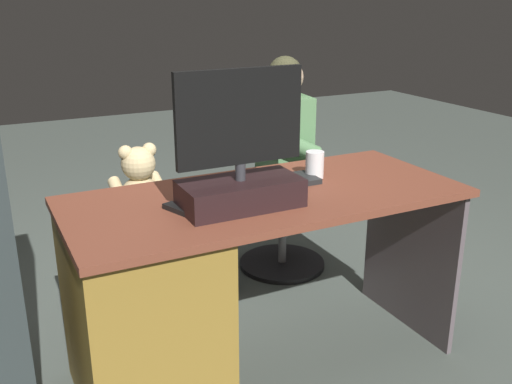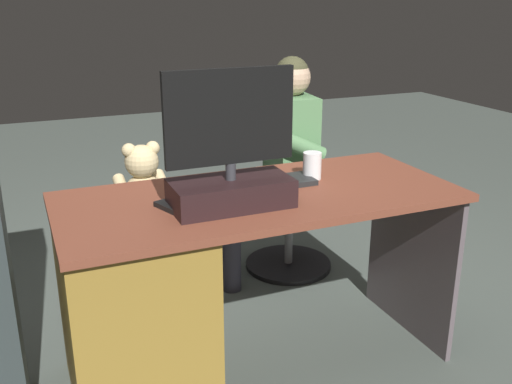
% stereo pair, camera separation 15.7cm
% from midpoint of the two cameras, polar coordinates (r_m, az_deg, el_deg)
% --- Properties ---
extents(ground_plane, '(10.00, 10.00, 0.00)m').
position_cam_midpoint_polar(ground_plane, '(2.79, -4.34, -12.35)').
color(ground_plane, '#4B534D').
extents(desk, '(1.49, 0.65, 0.74)m').
position_cam_midpoint_polar(desk, '(2.18, -10.40, -10.19)').
color(desk, brown).
rests_on(desk, ground_plane).
extents(monitor, '(0.45, 0.21, 0.48)m').
position_cam_midpoint_polar(monitor, '(1.99, -3.82, 2.15)').
color(monitor, black).
rests_on(monitor, desk).
extents(keyboard, '(0.42, 0.14, 0.02)m').
position_cam_midpoint_polar(keyboard, '(2.24, -0.99, 0.75)').
color(keyboard, black).
rests_on(keyboard, desk).
extents(computer_mouse, '(0.06, 0.10, 0.04)m').
position_cam_midpoint_polar(computer_mouse, '(2.13, -8.80, -0.17)').
color(computer_mouse, black).
rests_on(computer_mouse, desk).
extents(cup, '(0.07, 0.07, 0.11)m').
position_cam_midpoint_polar(cup, '(2.34, 3.84, 2.67)').
color(cup, white).
rests_on(cup, desk).
extents(tv_remote, '(0.09, 0.16, 0.02)m').
position_cam_midpoint_polar(tv_remote, '(2.00, -9.59, -1.76)').
color(tv_remote, black).
rests_on(tv_remote, desk).
extents(office_chair_teddy, '(0.47, 0.47, 0.45)m').
position_cam_midpoint_polar(office_chair_teddy, '(2.86, -12.41, -6.06)').
color(office_chair_teddy, black).
rests_on(office_chair_teddy, ground_plane).
extents(teddy_bear, '(0.25, 0.25, 0.35)m').
position_cam_midpoint_polar(teddy_bear, '(2.74, -12.98, 0.68)').
color(teddy_bear, '#D5BA84').
rests_on(teddy_bear, office_chair_teddy).
extents(visitor_chair, '(0.47, 0.47, 0.45)m').
position_cam_midpoint_polar(visitor_chair, '(3.18, 1.20, -3.12)').
color(visitor_chair, black).
rests_on(visitor_chair, ground_plane).
extents(person, '(0.56, 0.51, 1.15)m').
position_cam_midpoint_polar(person, '(3.00, -0.18, 4.01)').
color(person, '#538051').
rests_on(person, ground_plane).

